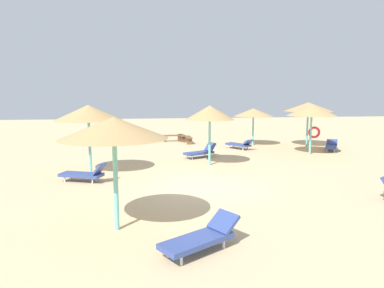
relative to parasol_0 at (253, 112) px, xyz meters
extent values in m
plane|color=#D1B284|center=(-5.34, -10.08, -2.29)|extent=(80.00, 80.00, 0.00)
cylinder|color=#6BC6BC|center=(0.00, 0.00, -1.22)|extent=(0.12, 0.12, 2.13)
cone|color=tan|center=(0.00, 0.00, 0.01)|extent=(2.68, 2.68, 0.54)
cylinder|color=#6BC6BC|center=(-4.33, -6.21, -1.11)|extent=(0.12, 0.12, 2.36)
cone|color=tan|center=(-4.33, -6.21, 0.31)|extent=(2.41, 2.41, 0.69)
cylinder|color=#6BC6BC|center=(-9.88, -7.25, -1.06)|extent=(0.12, 0.12, 2.45)
cone|color=tan|center=(-9.88, -7.25, 0.40)|extent=(2.90, 2.90, 0.67)
cylinder|color=#6BC6BC|center=(2.13, -4.03, -1.10)|extent=(0.12, 0.12, 2.37)
cone|color=tan|center=(2.13, -4.03, 0.32)|extent=(2.83, 2.83, 0.69)
torus|color=red|center=(2.35, -4.03, -0.99)|extent=(0.71, 0.27, 0.70)
cylinder|color=#6BC6BC|center=(-8.29, -13.84, -1.07)|extent=(0.12, 0.12, 2.45)
cone|color=tan|center=(-8.29, -13.84, 0.32)|extent=(2.67, 2.67, 0.53)
cylinder|color=#6BC6BC|center=(3.45, -1.08, -1.04)|extent=(0.12, 0.12, 2.49)
cone|color=tan|center=(3.45, -1.08, 0.40)|extent=(3.19, 3.19, 0.59)
cube|color=#33478C|center=(-1.46, -1.41, -2.01)|extent=(1.46, 1.78, 0.12)
cube|color=#33478C|center=(-1.03, -2.09, -1.78)|extent=(0.80, 0.75, 0.41)
cylinder|color=silver|center=(-0.95, -1.80, -2.18)|extent=(0.06, 0.06, 0.22)
cylinder|color=silver|center=(-1.32, -2.04, -2.18)|extent=(0.06, 0.06, 0.22)
cylinder|color=silver|center=(-1.60, -0.79, -2.18)|extent=(0.06, 0.06, 0.22)
cylinder|color=silver|center=(-1.97, -1.03, -2.18)|extent=(0.06, 0.06, 0.22)
cube|color=#33478C|center=(-4.52, -4.20, -2.01)|extent=(1.81, 1.33, 0.12)
cube|color=#33478C|center=(-3.81, -3.84, -1.73)|extent=(0.64, 0.75, 0.48)
cylinder|color=silver|center=(-4.08, -3.73, -2.18)|extent=(0.06, 0.06, 0.22)
cylinder|color=silver|center=(-3.89, -4.13, -2.18)|extent=(0.06, 0.06, 0.22)
cylinder|color=silver|center=(-5.16, -4.27, -2.18)|extent=(0.06, 0.06, 0.22)
cylinder|color=silver|center=(-4.96, -4.66, -2.18)|extent=(0.06, 0.06, 0.22)
cube|color=#33478C|center=(-10.04, -8.65, -2.01)|extent=(1.82, 1.21, 0.12)
cube|color=#33478C|center=(-9.29, -8.94, -1.74)|extent=(0.62, 0.75, 0.47)
cylinder|color=silver|center=(-9.40, -8.66, -2.18)|extent=(0.06, 0.06, 0.22)
cylinder|color=silver|center=(-9.56, -9.07, -2.18)|extent=(0.06, 0.06, 0.22)
cylinder|color=silver|center=(-10.52, -8.23, -2.18)|extent=(0.06, 0.06, 0.22)
cylinder|color=silver|center=(-10.68, -8.64, -2.18)|extent=(0.06, 0.06, 0.22)
cube|color=#33478C|center=(4.05, -3.08, -2.01)|extent=(1.47, 1.77, 0.12)
cube|color=#33478C|center=(4.49, -2.42, -1.82)|extent=(0.82, 0.79, 0.33)
cylinder|color=silver|center=(4.20, -2.46, -2.18)|extent=(0.06, 0.06, 0.22)
cylinder|color=silver|center=(4.57, -2.70, -2.18)|extent=(0.06, 0.06, 0.22)
cylinder|color=silver|center=(3.54, -3.46, -2.18)|extent=(0.06, 0.06, 0.22)
cylinder|color=silver|center=(3.91, -3.71, -2.18)|extent=(0.06, 0.06, 0.22)
cube|color=#33478C|center=(-6.48, -15.41, -2.01)|extent=(1.79, 1.42, 0.12)
cube|color=#33478C|center=(-5.79, -14.99, -1.78)|extent=(0.74, 0.80, 0.40)
cylinder|color=silver|center=(-6.08, -14.91, -2.18)|extent=(0.06, 0.06, 0.22)
cylinder|color=silver|center=(-5.85, -15.29, -2.18)|extent=(0.06, 0.06, 0.22)
cylinder|color=silver|center=(-7.11, -15.53, -2.18)|extent=(0.06, 0.06, 0.22)
cylinder|color=silver|center=(-6.88, -15.90, -2.18)|extent=(0.06, 0.06, 0.22)
cube|color=brown|center=(-4.30, 1.64, -1.84)|extent=(0.42, 1.51, 0.08)
cube|color=brown|center=(-4.29, 1.09, -2.08)|extent=(0.36, 0.13, 0.41)
cube|color=brown|center=(-4.31, 2.19, -2.08)|extent=(0.36, 0.13, 0.41)
cube|color=brown|center=(-4.62, 2.93, -1.84)|extent=(0.51, 1.53, 0.08)
cube|color=brown|center=(-4.57, 2.38, -2.08)|extent=(0.37, 0.15, 0.41)
cube|color=brown|center=(-4.66, 3.48, -2.08)|extent=(0.37, 0.15, 0.41)
cube|color=brown|center=(-5.40, 2.89, -1.84)|extent=(1.52, 0.47, 0.08)
cube|color=brown|center=(-5.95, 2.86, -2.08)|extent=(0.14, 0.37, 0.41)
cube|color=brown|center=(-4.85, 2.92, -2.08)|extent=(0.14, 0.37, 0.41)
camera|label=1|loc=(-7.61, -22.19, 1.08)|focal=31.31mm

